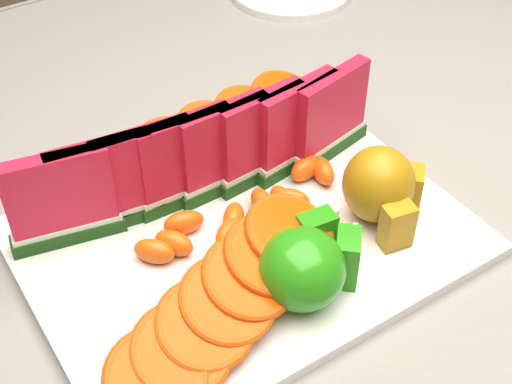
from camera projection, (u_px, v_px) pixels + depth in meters
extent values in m
cube|color=#44281C|center=(238.00, 202.00, 0.75)|extent=(1.40, 0.90, 0.03)
cube|color=#44281C|center=(399.00, 116.00, 1.51)|extent=(0.06, 0.06, 0.72)
cube|color=gray|center=(238.00, 189.00, 0.74)|extent=(1.52, 1.02, 0.01)
cube|color=gray|center=(67.00, 54.00, 1.12)|extent=(1.52, 0.01, 0.20)
cube|color=silver|center=(245.00, 238.00, 0.67)|extent=(0.40, 0.30, 0.01)
ellipsoid|color=#1B8610|center=(302.00, 269.00, 0.59)|extent=(0.10, 0.10, 0.07)
cube|color=#1B8610|center=(347.00, 258.00, 0.61)|extent=(0.04, 0.04, 0.05)
cube|color=beige|center=(352.00, 255.00, 0.62)|extent=(0.02, 0.03, 0.05)
cube|color=#1B8610|center=(316.00, 237.00, 0.63)|extent=(0.03, 0.02, 0.05)
cube|color=beige|center=(321.00, 234.00, 0.63)|extent=(0.03, 0.01, 0.05)
ellipsoid|color=#B37D23|center=(378.00, 184.00, 0.66)|extent=(0.08, 0.08, 0.08)
cube|color=#B37D23|center=(397.00, 226.00, 0.64)|extent=(0.03, 0.02, 0.05)
cube|color=#B37D23|center=(411.00, 189.00, 0.68)|extent=(0.03, 0.03, 0.05)
cube|color=#0E350D|center=(69.00, 233.00, 0.66)|extent=(0.11, 0.04, 0.01)
cube|color=silver|center=(67.00, 226.00, 0.65)|extent=(0.10, 0.04, 0.01)
cube|color=#C30010|center=(59.00, 192.00, 0.63)|extent=(0.10, 0.04, 0.08)
cube|color=#0E350D|center=(111.00, 219.00, 0.67)|extent=(0.11, 0.04, 0.01)
cube|color=silver|center=(109.00, 212.00, 0.67)|extent=(0.10, 0.03, 0.01)
cube|color=#C30010|center=(103.00, 178.00, 0.64)|extent=(0.10, 0.03, 0.08)
cube|color=#0E350D|center=(151.00, 206.00, 0.69)|extent=(0.11, 0.03, 0.01)
cube|color=silver|center=(149.00, 199.00, 0.68)|extent=(0.10, 0.03, 0.01)
cube|color=#C30010|center=(145.00, 165.00, 0.65)|extent=(0.10, 0.02, 0.08)
cube|color=#0E350D|center=(189.00, 194.00, 0.70)|extent=(0.11, 0.02, 0.01)
cube|color=silver|center=(188.00, 186.00, 0.70)|extent=(0.10, 0.02, 0.01)
cube|color=#C30010|center=(185.00, 152.00, 0.67)|extent=(0.10, 0.02, 0.08)
cube|color=#0E350D|center=(226.00, 181.00, 0.72)|extent=(0.11, 0.02, 0.01)
cube|color=silver|center=(225.00, 174.00, 0.71)|extent=(0.10, 0.02, 0.01)
cube|color=#C30010|center=(224.00, 140.00, 0.68)|extent=(0.10, 0.02, 0.08)
cube|color=#0E350D|center=(261.00, 170.00, 0.73)|extent=(0.11, 0.03, 0.01)
cube|color=silver|center=(261.00, 162.00, 0.72)|extent=(0.10, 0.03, 0.01)
cube|color=#C30010|center=(261.00, 129.00, 0.69)|extent=(0.10, 0.02, 0.08)
cube|color=#0E350D|center=(295.00, 158.00, 0.74)|extent=(0.11, 0.04, 0.01)
cube|color=silver|center=(296.00, 151.00, 0.74)|extent=(0.10, 0.03, 0.01)
cube|color=#C30010|center=(297.00, 118.00, 0.71)|extent=(0.10, 0.03, 0.08)
cube|color=#0E350D|center=(328.00, 148.00, 0.76)|extent=(0.11, 0.04, 0.01)
cube|color=silver|center=(329.00, 140.00, 0.75)|extent=(0.10, 0.04, 0.01)
cube|color=#C30010|center=(332.00, 107.00, 0.72)|extent=(0.10, 0.04, 0.08)
cylinder|color=#DD4E00|center=(157.00, 377.00, 0.54)|extent=(0.09, 0.09, 0.03)
torus|color=#B34D05|center=(157.00, 377.00, 0.54)|extent=(0.10, 0.10, 0.04)
cylinder|color=#DD4E00|center=(181.00, 350.00, 0.55)|extent=(0.08, 0.08, 0.03)
torus|color=#B34D05|center=(181.00, 350.00, 0.55)|extent=(0.09, 0.09, 0.04)
cylinder|color=#DD4E00|center=(205.00, 324.00, 0.56)|extent=(0.08, 0.07, 0.03)
torus|color=#B34D05|center=(205.00, 324.00, 0.56)|extent=(0.08, 0.08, 0.04)
cylinder|color=#DD4E00|center=(228.00, 300.00, 0.57)|extent=(0.08, 0.08, 0.03)
torus|color=#B34D05|center=(228.00, 300.00, 0.57)|extent=(0.09, 0.09, 0.04)
cylinder|color=#DD4E00|center=(250.00, 277.00, 0.59)|extent=(0.09, 0.09, 0.03)
torus|color=#B34D05|center=(250.00, 277.00, 0.59)|extent=(0.10, 0.10, 0.04)
cylinder|color=#DD4E00|center=(270.00, 254.00, 0.60)|extent=(0.10, 0.09, 0.03)
torus|color=#B34D05|center=(270.00, 254.00, 0.60)|extent=(0.11, 0.11, 0.04)
cylinder|color=#DD4E00|center=(290.00, 233.00, 0.61)|extent=(0.10, 0.10, 0.03)
torus|color=#B34D05|center=(290.00, 233.00, 0.61)|extent=(0.11, 0.11, 0.04)
cylinder|color=#DD4E00|center=(85.00, 183.00, 0.70)|extent=(0.07, 0.07, 0.03)
torus|color=#B34D05|center=(85.00, 183.00, 0.70)|extent=(0.08, 0.08, 0.03)
cylinder|color=#DD4E00|center=(129.00, 163.00, 0.72)|extent=(0.07, 0.07, 0.03)
torus|color=#B34D05|center=(129.00, 163.00, 0.72)|extent=(0.08, 0.08, 0.03)
cylinder|color=#DD4E00|center=(171.00, 145.00, 0.74)|extent=(0.08, 0.08, 0.03)
torus|color=#B34D05|center=(171.00, 145.00, 0.74)|extent=(0.09, 0.09, 0.03)
cylinder|color=#DD4E00|center=(210.00, 128.00, 0.76)|extent=(0.08, 0.08, 0.03)
torus|color=#B34D05|center=(210.00, 128.00, 0.76)|extent=(0.09, 0.09, 0.03)
cylinder|color=#DD4E00|center=(248.00, 111.00, 0.77)|extent=(0.09, 0.09, 0.03)
torus|color=#B34D05|center=(248.00, 111.00, 0.77)|extent=(0.10, 0.10, 0.03)
cylinder|color=#DD4E00|center=(285.00, 95.00, 0.79)|extent=(0.09, 0.09, 0.03)
torus|color=#B34D05|center=(285.00, 95.00, 0.79)|extent=(0.10, 0.10, 0.03)
ellipsoid|color=orange|center=(154.00, 251.00, 0.64)|extent=(0.04, 0.04, 0.02)
ellipsoid|color=orange|center=(174.00, 243.00, 0.64)|extent=(0.04, 0.04, 0.02)
ellipsoid|color=orange|center=(184.00, 223.00, 0.66)|extent=(0.04, 0.03, 0.02)
ellipsoid|color=orange|center=(230.00, 233.00, 0.65)|extent=(0.04, 0.04, 0.02)
ellipsoid|color=orange|center=(234.00, 219.00, 0.67)|extent=(0.04, 0.04, 0.02)
ellipsoid|color=orange|center=(262.00, 204.00, 0.68)|extent=(0.03, 0.04, 0.02)
ellipsoid|color=orange|center=(282.00, 201.00, 0.69)|extent=(0.03, 0.04, 0.02)
ellipsoid|color=orange|center=(290.00, 200.00, 0.69)|extent=(0.04, 0.04, 0.02)
ellipsoid|color=orange|center=(306.00, 169.00, 0.72)|extent=(0.04, 0.03, 0.02)
ellipsoid|color=orange|center=(322.00, 171.00, 0.72)|extent=(0.03, 0.04, 0.02)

